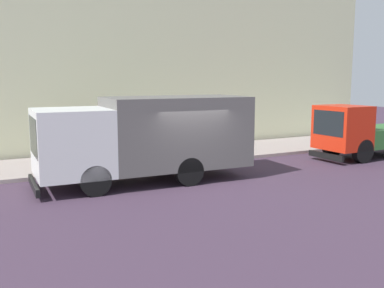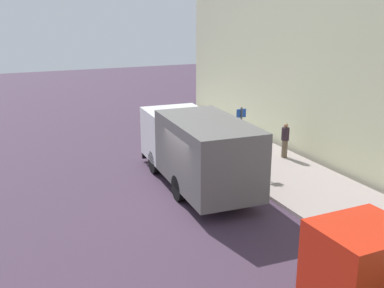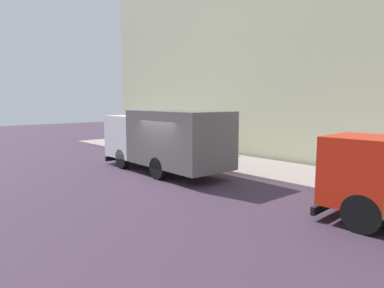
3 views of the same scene
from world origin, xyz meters
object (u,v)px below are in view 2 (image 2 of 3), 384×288
Objects in this scene: pedestrian_walking at (285,140)px; street_sign_post at (241,133)px; large_utility_truck at (196,147)px; traffic_cone_orange at (207,137)px.

street_sign_post is (-2.67, -0.56, 0.73)m from pedestrian_walking.
large_utility_truck is 2.53m from street_sign_post.
traffic_cone_orange is (-2.25, 3.64, -0.55)m from pedestrian_walking.
large_utility_truck is 2.74× the size of street_sign_post.
pedestrian_walking is 4.32m from traffic_cone_orange.
large_utility_truck is at bearing -119.66° from traffic_cone_orange.
large_utility_truck is 12.37× the size of traffic_cone_orange.
street_sign_post reaches higher than pedestrian_walking.
pedestrian_walking is at bearing 11.79° from street_sign_post.
street_sign_post is at bearing -95.71° from traffic_cone_orange.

